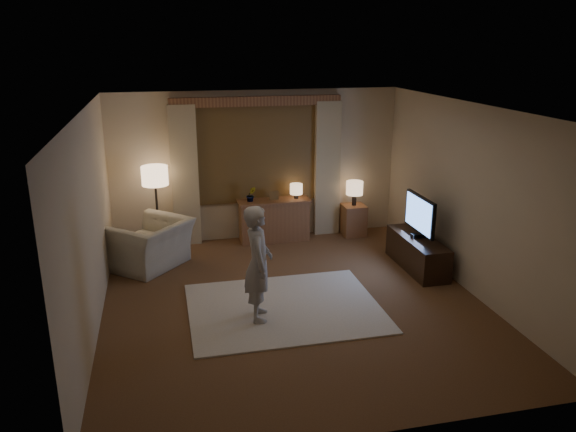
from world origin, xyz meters
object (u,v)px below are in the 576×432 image
object	(u,v)px
side_table	(353,220)
armchair	(150,244)
person	(258,263)
sideboard	(274,221)
tv_stand	(417,253)

from	to	relation	value
side_table	armchair	bearing A→B (deg)	-168.68
person	sideboard	bearing A→B (deg)	-8.05
tv_stand	person	distance (m)	2.95
tv_stand	armchair	bearing A→B (deg)	166.26
sideboard	armchair	distance (m)	2.26
sideboard	person	distance (m)	2.99
tv_stand	person	world-z (taller)	person
sideboard	side_table	world-z (taller)	sideboard
person	side_table	bearing A→B (deg)	-31.35
armchair	person	size ratio (longest dim) A/B	0.76
armchair	tv_stand	xyz separation A→B (m)	(4.03, -0.99, -0.12)
sideboard	tv_stand	size ratio (longest dim) A/B	0.86
sideboard	person	bearing A→B (deg)	-105.29
sideboard	side_table	bearing A→B (deg)	-1.96
side_table	person	xyz separation A→B (m)	(-2.24, -2.80, 0.48)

